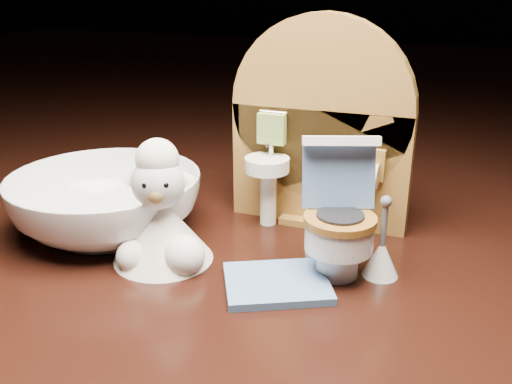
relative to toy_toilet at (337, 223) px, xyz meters
The scene contains 6 objects.
backdrop_panel 0.08m from the toy_toilet, 114.70° to the left, with size 0.13×0.05×0.15m.
toy_toilet is the anchor object (origin of this frame).
bath_mat 0.05m from the toy_toilet, 127.88° to the right, with size 0.06×0.05×0.00m, color #5072A1.
toilet_brush 0.03m from the toy_toilet, ahead, with size 0.02×0.02×0.05m.
plush_lamb 0.11m from the toy_toilet, 164.75° to the right, with size 0.07×0.06×0.08m.
ceramic_bowl 0.17m from the toy_toilet, behind, with size 0.13×0.13×0.04m, color white.
Camera 1 is at (0.10, -0.32, 0.18)m, focal length 40.00 mm.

